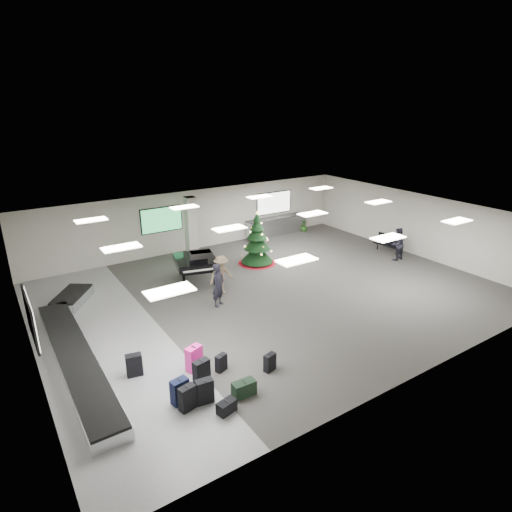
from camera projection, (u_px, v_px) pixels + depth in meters
ground at (272, 293)px, 17.89m from camera, size 18.00×18.00×0.00m
room_envelope at (256, 237)px, 17.43m from camera, size 18.02×14.02×3.21m
baggage_carousel at (75, 344)px, 13.72m from camera, size 2.28×9.71×0.43m
service_counter at (277, 226)px, 25.51m from camera, size 4.05×0.65×1.08m
suitcase_0 at (187, 398)px, 11.04m from camera, size 0.48×0.33×0.71m
suitcase_1 at (202, 372)px, 12.08m from camera, size 0.51×0.33×0.75m
pink_suitcase at (194, 358)px, 12.67m from camera, size 0.56×0.43×0.79m
suitcase_3 at (221, 363)px, 12.66m from camera, size 0.40×0.30×0.55m
navy_suitcase at (180, 391)px, 11.28m from camera, size 0.50×0.35×0.73m
suitcase_5 at (205, 391)px, 11.29m from camera, size 0.49×0.30×0.71m
green_duffel at (244, 388)px, 11.62m from camera, size 0.65×0.34×0.45m
suitcase_7 at (270, 362)px, 12.67m from camera, size 0.42×0.29×0.57m
suitcase_8 at (134, 365)px, 12.43m from camera, size 0.50×0.35×0.70m
black_duffel at (227, 407)px, 10.99m from camera, size 0.56×0.39×0.35m
christmas_tree at (257, 245)px, 20.89m from camera, size 1.89×1.89×2.69m
grand_piano at (196, 262)px, 18.82m from camera, size 2.18×2.55×1.26m
bench at (389, 242)px, 22.64m from camera, size 0.69×1.50×0.92m
traveler_a at (218, 285)px, 16.53m from camera, size 0.76×0.68×1.73m
traveler_b at (221, 275)px, 17.58m from camera, size 1.11×0.68×1.67m
traveler_bench at (397, 244)px, 21.38m from camera, size 0.83×0.65×1.66m
potted_plant_left at (252, 236)px, 24.20m from camera, size 0.49×0.44×0.73m
potted_plant_right at (304, 226)px, 26.25m from camera, size 0.51×0.51×0.72m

